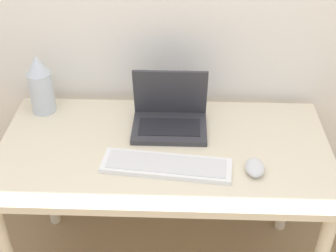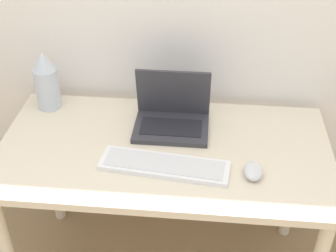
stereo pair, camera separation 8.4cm
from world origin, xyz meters
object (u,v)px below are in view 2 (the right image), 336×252
(laptop, at_px, (172,115))
(vase, at_px, (46,81))
(keyboard, at_px, (164,166))
(mouse, at_px, (253,171))

(laptop, relative_size, vase, 1.16)
(keyboard, height_order, mouse, mouse)
(laptop, relative_size, keyboard, 0.62)
(mouse, xyz_separation_m, vase, (-0.83, 0.36, 0.10))
(laptop, distance_m, keyboard, 0.26)
(laptop, xyz_separation_m, keyboard, (-0.00, -0.26, -0.04))
(laptop, height_order, keyboard, laptop)
(keyboard, xyz_separation_m, vase, (-0.52, 0.35, 0.11))
(laptop, height_order, vase, vase)
(mouse, height_order, vase, vase)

